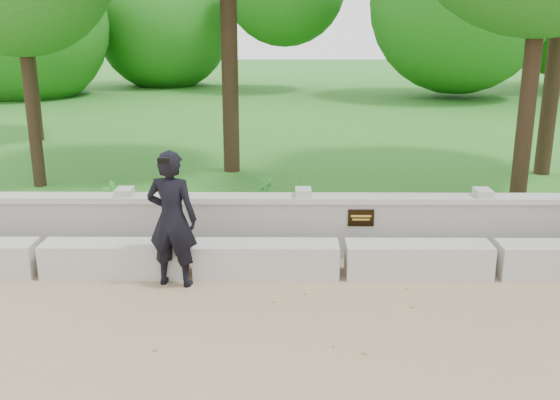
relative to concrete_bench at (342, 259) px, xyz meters
The scene contains 7 objects.
ground 1.91m from the concrete_bench, 90.00° to the right, with size 80.00×80.00×0.00m, color #8F7B57.
lawn 12.10m from the concrete_bench, 90.00° to the left, with size 40.00×22.00×0.25m, color #1E5E1A.
concrete_bench is the anchor object (origin of this frame).
parapet_wall 0.74m from the concrete_bench, 89.99° to the left, with size 12.50×0.35×0.90m.
man_main 2.28m from the concrete_bench, behind, with size 0.71×0.64×1.75m.
shrub_a 3.64m from the concrete_bench, 157.26° to the left, with size 0.35×0.24×0.67m, color #2D7F2B.
shrub_b 2.26m from the concrete_bench, 119.28° to the left, with size 0.33×0.26×0.59m, color #2D7F2B.
Camera 1 is at (-0.76, -5.78, 3.24)m, focal length 40.00 mm.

